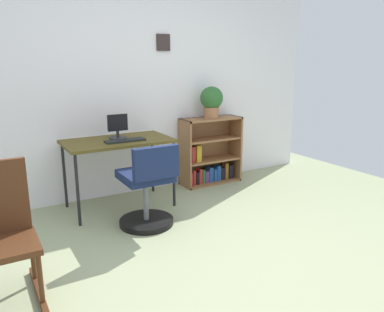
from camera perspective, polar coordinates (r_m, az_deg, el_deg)
name	(u,v)px	position (r m, az deg, el deg)	size (l,w,h in m)	color
ground_plane	(236,273)	(2.97, 6.59, -17.04)	(6.24, 6.24, 0.00)	#9AA37B
wall_back	(126,93)	(4.46, -9.92, 9.29)	(5.20, 0.12, 2.35)	white
desk	(118,145)	(4.03, -11.05, 1.64)	(1.10, 0.63, 0.74)	#54451A
monitor	(118,128)	(4.07, -11.10, 4.20)	(0.21, 0.18, 0.26)	#262628
keyboard	(125,140)	(3.92, -10.01, 2.31)	(0.41, 0.14, 0.02)	black
office_chair	(148,190)	(3.57, -6.65, -5.16)	(0.52, 0.55, 0.81)	black
rocking_chair	(1,233)	(2.76, -26.82, -10.34)	(0.42, 0.64, 0.92)	#492713
bookshelf_low	(208,154)	(4.86, 2.46, 0.25)	(0.78, 0.30, 0.84)	#8D5F38
potted_plant_on_shelf	(212,100)	(4.71, 2.96, 8.32)	(0.28, 0.28, 0.39)	#9E6642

